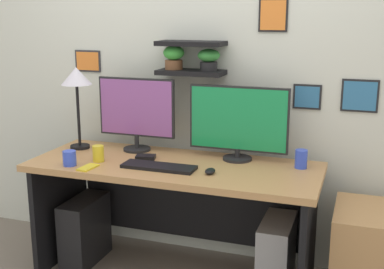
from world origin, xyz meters
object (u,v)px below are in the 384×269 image
at_px(desk_lamp, 77,82).
at_px(computer_tower_left, 85,230).
at_px(cell_phone, 88,167).
at_px(drawer_cabinet, 372,258).
at_px(computer_tower_right, 276,256).
at_px(keyboard, 159,167).
at_px(coffee_mug, 70,158).
at_px(scissors_tray, 146,157).
at_px(monitor_right, 238,122).
at_px(computer_mouse, 210,171).
at_px(water_cup, 301,159).
at_px(pen_cup, 98,154).
at_px(desk, 177,193).
at_px(monitor_left, 137,111).

bearing_deg(desk_lamp, computer_tower_left, -56.53).
distance_m(desk_lamp, cell_phone, 0.65).
distance_m(drawer_cabinet, computer_tower_right, 0.54).
xyz_separation_m(keyboard, computer_tower_right, (0.69, 0.15, -0.53)).
height_order(coffee_mug, scissors_tray, coffee_mug).
xyz_separation_m(monitor_right, coffee_mug, (-0.92, -0.45, -0.20)).
height_order(computer_tower_left, computer_tower_right, computer_tower_right).
distance_m(computer_mouse, water_cup, 0.55).
bearing_deg(drawer_cabinet, monitor_right, 169.90).
distance_m(computer_mouse, pen_cup, 0.72).
bearing_deg(desk, keyboard, -105.98).
distance_m(desk, pen_cup, 0.55).
xyz_separation_m(keyboard, drawer_cabinet, (1.22, 0.19, -0.47)).
xyz_separation_m(cell_phone, computer_tower_right, (1.08, 0.29, -0.53)).
distance_m(coffee_mug, scissors_tray, 0.47).
xyz_separation_m(computer_mouse, coffee_mug, (-0.84, -0.12, 0.03)).
height_order(monitor_right, keyboard, monitor_right).
relative_size(pen_cup, computer_tower_left, 0.23).
bearing_deg(scissors_tray, desk_lamp, 170.00).
height_order(monitor_right, computer_tower_left, monitor_right).
distance_m(coffee_mug, drawer_cabinet, 1.85).
distance_m(desk_lamp, computer_tower_left, 0.99).
bearing_deg(scissors_tray, computer_mouse, -18.15).
height_order(scissors_tray, drawer_cabinet, scissors_tray).
bearing_deg(monitor_left, computer_tower_right, -10.39).
relative_size(desk_lamp, pen_cup, 5.45).
distance_m(pen_cup, drawer_cabinet, 1.71).
bearing_deg(computer_tower_left, scissors_tray, 5.06).
xyz_separation_m(scissors_tray, computer_tower_right, (0.84, -0.00, -0.54)).
relative_size(monitor_left, scissors_tray, 4.39).
height_order(desk, desk_lamp, desk_lamp).
bearing_deg(computer_tower_right, drawer_cabinet, 3.48).
bearing_deg(keyboard, desk_lamp, 159.87).
bearing_deg(desk_lamp, cell_phone, -53.30).
bearing_deg(cell_phone, coffee_mug, 179.60).
bearing_deg(monitor_left, computer_mouse, -28.53).
bearing_deg(pen_cup, cell_phone, -85.50).
height_order(keyboard, computer_mouse, computer_mouse).
relative_size(desk, keyboard, 4.01).
relative_size(desk, desk_lamp, 3.23).
relative_size(monitor_right, computer_mouse, 6.89).
xyz_separation_m(desk, desk_lamp, (-0.73, 0.08, 0.65)).
bearing_deg(desk_lamp, water_cup, 1.24).
relative_size(keyboard, computer_tower_left, 1.00).
distance_m(drawer_cabinet, computer_tower_left, 1.82).
bearing_deg(computer_mouse, desk_lamp, 166.09).
distance_m(monitor_right, computer_tower_left, 1.27).
bearing_deg(computer_mouse, desk, 147.33).
relative_size(desk, pen_cup, 17.63).
xyz_separation_m(computer_mouse, drawer_cabinet, (0.91, 0.18, -0.48)).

